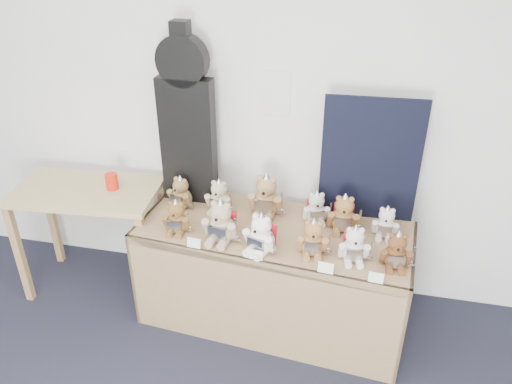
% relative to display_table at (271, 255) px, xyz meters
% --- Properties ---
extents(room_shell, '(6.00, 6.00, 6.00)m').
position_rel_display_table_xyz_m(room_shell, '(-0.09, 0.52, 0.91)').
color(room_shell, silver).
rests_on(room_shell, floor).
extents(display_table, '(1.81, 0.88, 0.73)m').
position_rel_display_table_xyz_m(display_table, '(0.00, 0.00, 0.00)').
color(display_table, olive).
rests_on(display_table, floor).
extents(side_table, '(1.04, 0.64, 0.83)m').
position_rel_display_table_xyz_m(side_table, '(-1.34, 0.13, 0.13)').
color(side_table, tan).
rests_on(side_table, floor).
extents(guitar_case, '(0.37, 0.12, 1.22)m').
position_rel_display_table_xyz_m(guitar_case, '(-0.64, 0.34, 0.75)').
color(guitar_case, black).
rests_on(guitar_case, display_table).
extents(navy_board, '(0.62, 0.04, 0.82)m').
position_rel_display_table_xyz_m(navy_board, '(0.56, 0.35, 0.57)').
color(navy_board, black).
rests_on(navy_board, display_table).
extents(red_cup, '(0.09, 0.09, 0.11)m').
position_rel_display_table_xyz_m(red_cup, '(-1.15, 0.17, 0.31)').
color(red_cup, red).
rests_on(red_cup, side_table).
extents(teddy_front_far_left, '(0.20, 0.16, 0.24)m').
position_rel_display_table_xyz_m(teddy_front_far_left, '(-0.59, -0.09, 0.25)').
color(teddy_front_far_left, brown).
rests_on(teddy_front_far_left, display_table).
extents(teddy_front_left, '(0.25, 0.22, 0.31)m').
position_rel_display_table_xyz_m(teddy_front_left, '(-0.29, -0.12, 0.28)').
color(teddy_front_left, tan).
rests_on(teddy_front_left, display_table).
extents(teddy_front_centre, '(0.23, 0.22, 0.28)m').
position_rel_display_table_xyz_m(teddy_front_centre, '(-0.03, -0.18, 0.27)').
color(teddy_front_centre, white).
rests_on(teddy_front_centre, display_table).
extents(teddy_front_right, '(0.21, 0.18, 0.26)m').
position_rel_display_table_xyz_m(teddy_front_right, '(0.27, -0.14, 0.26)').
color(teddy_front_right, '#986639').
rests_on(teddy_front_right, display_table).
extents(teddy_front_far_right, '(0.21, 0.18, 0.25)m').
position_rel_display_table_xyz_m(teddy_front_far_right, '(0.51, -0.15, 0.26)').
color(teddy_front_far_right, silver).
rests_on(teddy_front_far_right, display_table).
extents(teddy_front_end, '(0.20, 0.17, 0.25)m').
position_rel_display_table_xyz_m(teddy_front_end, '(0.75, -0.16, 0.26)').
color(teddy_front_end, brown).
rests_on(teddy_front_end, display_table).
extents(teddy_back_left, '(0.21, 0.17, 0.26)m').
position_rel_display_table_xyz_m(teddy_back_left, '(-0.40, 0.21, 0.26)').
color(teddy_back_left, '#C2B68E').
rests_on(teddy_back_left, display_table).
extents(teddy_back_centre_left, '(0.26, 0.21, 0.32)m').
position_rel_display_table_xyz_m(teddy_back_centre_left, '(-0.08, 0.24, 0.28)').
color(teddy_back_centre_left, '#A88054').
rests_on(teddy_back_centre_left, display_table).
extents(teddy_back_centre_right, '(0.20, 0.18, 0.24)m').
position_rel_display_table_xyz_m(teddy_back_centre_right, '(0.25, 0.22, 0.25)').
color(teddy_back_centre_right, silver).
rests_on(teddy_back_centre_right, display_table).
extents(teddy_back_right, '(0.23, 0.19, 0.28)m').
position_rel_display_table_xyz_m(teddy_back_right, '(0.43, 0.16, 0.27)').
color(teddy_back_right, olive).
rests_on(teddy_back_right, display_table).
extents(teddy_back_end, '(0.19, 0.15, 0.23)m').
position_rel_display_table_xyz_m(teddy_back_end, '(0.69, 0.14, 0.25)').
color(teddy_back_end, silver).
rests_on(teddy_back_end, display_table).
extents(teddy_back_far_left, '(0.20, 0.19, 0.25)m').
position_rel_display_table_xyz_m(teddy_back_far_left, '(-0.67, 0.21, 0.26)').
color(teddy_back_far_left, olive).
rests_on(teddy_back_far_left, display_table).
extents(entry_card_a, '(0.09, 0.03, 0.06)m').
position_rel_display_table_xyz_m(entry_card_a, '(-0.43, -0.24, 0.19)').
color(entry_card_a, white).
rests_on(entry_card_a, display_table).
extents(entry_card_b, '(0.08, 0.03, 0.06)m').
position_rel_display_table_xyz_m(entry_card_b, '(-0.04, -0.27, 0.19)').
color(entry_card_b, white).
rests_on(entry_card_b, display_table).
extents(entry_card_c, '(0.09, 0.03, 0.06)m').
position_rel_display_table_xyz_m(entry_card_c, '(0.37, -0.31, 0.19)').
color(entry_card_c, white).
rests_on(entry_card_c, display_table).
extents(entry_card_d, '(0.08, 0.03, 0.06)m').
position_rel_display_table_xyz_m(entry_card_d, '(0.65, -0.33, 0.19)').
color(entry_card_d, white).
rests_on(entry_card_d, display_table).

